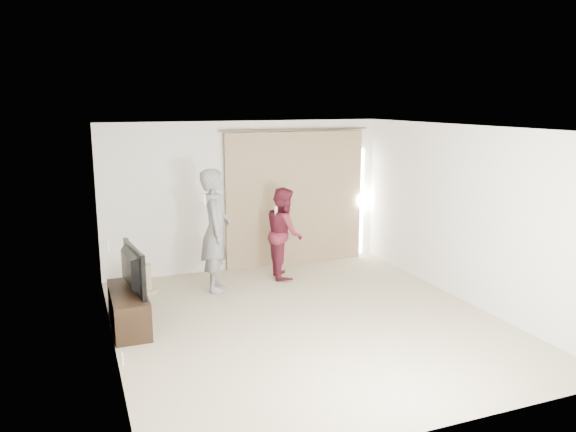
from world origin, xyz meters
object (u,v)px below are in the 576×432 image
object	(u,v)px
tv	(126,269)
person_woman	(284,233)
tv_console	(129,309)
person_man	(216,230)

from	to	relation	value
tv	person_woman	distance (m)	2.98
person_woman	tv_console	bearing A→B (deg)	-154.45
person_man	tv_console	bearing A→B (deg)	-144.15
person_man	person_woman	distance (m)	1.27
person_man	tv	bearing A→B (deg)	-144.15
tv_console	person_man	world-z (taller)	person_man
person_woman	tv	bearing A→B (deg)	-154.45
tv_console	person_man	distance (m)	1.94
tv_console	person_man	size ratio (longest dim) A/B	0.66
tv	person_man	world-z (taller)	person_man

